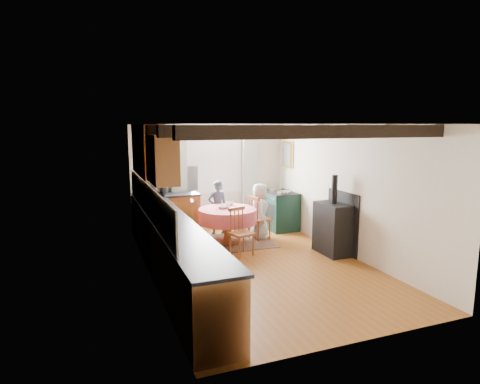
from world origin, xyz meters
name	(u,v)px	position (x,y,z in m)	size (l,w,h in m)	color
floor	(256,264)	(0.00, 0.00, 0.00)	(3.60, 5.50, 0.00)	#97521B
ceiling	(257,124)	(0.00, 0.00, 2.40)	(3.60, 5.50, 0.00)	white
wall_back	(210,177)	(0.00, 2.75, 1.20)	(3.60, 0.00, 2.40)	silver
wall_front	(359,238)	(0.00, -2.75, 1.20)	(3.60, 0.00, 2.40)	silver
wall_left	(149,204)	(-1.80, 0.00, 1.20)	(0.00, 5.50, 2.40)	silver
wall_right	(346,190)	(1.80, 0.00, 1.20)	(0.00, 5.50, 2.40)	silver
beam_a	(324,132)	(0.00, -2.00, 2.31)	(3.60, 0.16, 0.16)	black
beam_b	(285,131)	(0.00, -1.00, 2.31)	(3.60, 0.16, 0.16)	black
beam_c	(257,130)	(0.00, 0.00, 2.31)	(3.60, 0.16, 0.16)	black
beam_d	(236,129)	(0.00, 1.00, 2.31)	(3.60, 0.16, 0.16)	black
beam_e	(220,129)	(0.00, 2.00, 2.31)	(3.60, 0.16, 0.16)	black
splash_left	(147,200)	(-1.78, 0.30, 1.20)	(0.02, 4.50, 0.55)	beige
splash_back	(167,179)	(-1.00, 2.73, 1.20)	(1.40, 0.02, 0.55)	beige
base_cabinet_left	(170,249)	(-1.50, 0.00, 0.44)	(0.60, 5.30, 0.88)	#945023
base_cabinet_back	(168,215)	(-1.05, 2.45, 0.44)	(1.30, 0.60, 0.88)	#945023
worktop_left	(170,221)	(-1.48, 0.00, 0.90)	(0.64, 5.30, 0.04)	black
worktop_back	(168,195)	(-1.05, 2.43, 0.90)	(1.30, 0.64, 0.04)	black
wall_cabinet_glass	(147,150)	(-1.63, 1.20, 1.95)	(0.34, 1.80, 0.90)	#945023
wall_cabinet_solid	(162,159)	(-1.63, -0.30, 1.90)	(0.34, 0.90, 0.70)	#945023
window_frame	(214,160)	(0.10, 2.73, 1.60)	(1.34, 0.03, 1.54)	white
window_pane	(214,160)	(0.10, 2.74, 1.60)	(1.20, 0.01, 1.40)	white
curtain_left	(179,184)	(-0.75, 2.65, 1.10)	(0.35, 0.10, 2.10)	#B3B3B3
curtain_right	(250,180)	(0.95, 2.65, 1.10)	(0.35, 0.10, 2.10)	#B3B3B3
curtain_rod	(215,133)	(0.10, 2.65, 2.20)	(0.03, 0.03, 2.00)	black
wall_picture	(288,155)	(1.77, 2.30, 1.70)	(0.04, 0.50, 0.60)	gold
wall_plate	(252,154)	(1.05, 2.72, 1.70)	(0.30, 0.30, 0.02)	silver
rug	(228,242)	(-0.03, 1.42, 0.01)	(1.75, 1.36, 0.01)	brown
dining_table	(228,226)	(-0.03, 1.42, 0.36)	(1.18, 1.18, 0.71)	#C1493A
chair_near	(242,232)	(-0.06, 0.57, 0.45)	(0.38, 0.40, 0.89)	brown
chair_left	(184,223)	(-0.92, 1.49, 0.46)	(0.40, 0.42, 0.93)	brown
chair_right	(259,217)	(0.69, 1.45, 0.46)	(0.40, 0.42, 0.93)	brown
aga_range	(279,210)	(1.47, 2.10, 0.44)	(0.62, 0.96, 0.89)	black
cast_iron_stove	(333,215)	(1.58, 0.06, 0.74)	(0.45, 0.74, 1.49)	black
child_far	(218,207)	(-0.02, 2.14, 0.60)	(0.44, 0.29, 1.20)	#2D3540
child_right	(260,211)	(0.73, 1.53, 0.59)	(0.58, 0.37, 1.18)	silver
bowl_a	(222,207)	(-0.12, 1.49, 0.74)	(0.21, 0.21, 0.05)	silver
bowl_b	(230,203)	(0.14, 1.79, 0.74)	(0.20, 0.20, 0.06)	silver
cup	(228,206)	(-0.01, 1.47, 0.75)	(0.09, 0.09, 0.09)	silver
canister_tall	(154,189)	(-1.34, 2.49, 1.03)	(0.13, 0.13, 0.22)	#262628
canister_wide	(164,189)	(-1.10, 2.57, 1.02)	(0.18, 0.18, 0.20)	#262628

